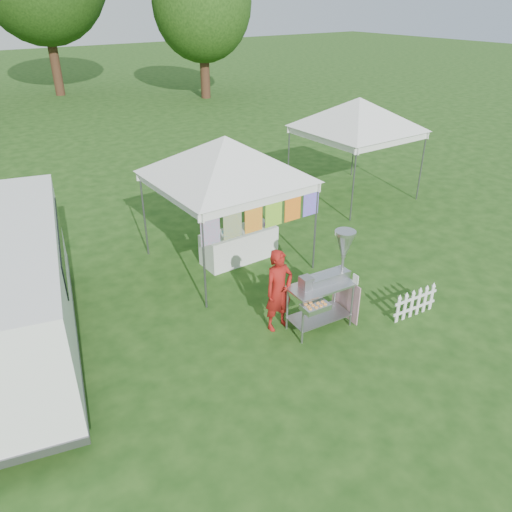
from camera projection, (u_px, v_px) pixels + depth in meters
ground at (328, 334)px, 9.36m from camera, size 120.00×120.00×0.00m
canopy_main at (225, 136)px, 10.50m from camera, size 4.24×4.24×3.45m
canopy_right at (360, 98)px, 14.37m from camera, size 4.24×4.24×3.45m
tree_right at (202, 3)px, 27.94m from camera, size 5.60×5.60×8.42m
donut_cart at (331, 274)px, 9.11m from camera, size 1.42×0.88×1.88m
vendor at (279, 290)px, 9.18m from camera, size 0.60×0.39×1.62m
picket_fence at (415, 303)px, 9.74m from camera, size 1.08×0.13×0.56m
display_table at (239, 245)px, 11.80m from camera, size 1.80×0.70×0.75m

